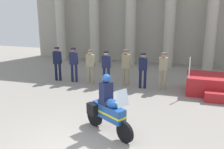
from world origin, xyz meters
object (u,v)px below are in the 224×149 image
Objects in this scene: officer_in_row_1 at (74,62)px; officer_in_row_2 at (90,64)px; officer_in_row_6 at (163,68)px; motorcycle_with_rider at (107,109)px; officer_in_row_4 at (126,65)px; officer_in_row_0 at (57,61)px; officer_in_row_3 at (106,65)px; officer_in_row_5 at (143,68)px.

officer_in_row_2 is at bearing 170.32° from officer_in_row_1.
officer_in_row_6 is at bearing 175.45° from officer_in_row_1.
motorcycle_with_rider is at bearing 71.05° from officer_in_row_6.
officer_in_row_4 is (2.62, 0.07, 0.02)m from officer_in_row_1.
officer_in_row_1 is 2.62m from officer_in_row_4.
motorcycle_with_rider reaches higher than officer_in_row_4.
motorcycle_with_rider is (3.12, -4.68, -0.22)m from officer_in_row_1.
officer_in_row_1 is 0.90× the size of motorcycle_with_rider.
officer_in_row_6 is at bearing 172.22° from officer_in_row_4.
officer_in_row_0 is 0.99× the size of officer_in_row_6.
officer_in_row_3 is (0.79, -0.00, -0.01)m from officer_in_row_2.
officer_in_row_3 is 1.00× the size of officer_in_row_5.
officer_in_row_2 is 0.88× the size of motorcycle_with_rider.
motorcycle_with_rider is at bearing 92.09° from officer_in_row_4.
officer_in_row_3 is 0.93m from officer_in_row_4.
officer_in_row_4 reaches higher than officer_in_row_0.
officer_in_row_4 is at bearing -178.55° from officer_in_row_2.
officer_in_row_3 is at bearing 174.27° from officer_in_row_0.
officer_in_row_2 is 5.10m from motorcycle_with_rider.
officer_in_row_2 is 2.55m from officer_in_row_5.
officer_in_row_0 is at bearing -4.87° from officer_in_row_5.
officer_in_row_4 reaches higher than officer_in_row_3.
officer_in_row_1 is 1.03× the size of officer_in_row_3.
motorcycle_with_rider reaches higher than officer_in_row_1.
officer_in_row_3 is at bearing 172.97° from officer_in_row_1.
officer_in_row_5 is (3.45, -0.08, -0.03)m from officer_in_row_1.
officer_in_row_1 reaches higher than officer_in_row_0.
motorcycle_with_rider is (0.50, -4.76, -0.23)m from officer_in_row_4.
officer_in_row_0 is 1.02× the size of officer_in_row_2.
officer_in_row_4 is at bearing -173.91° from officer_in_row_3.
officer_in_row_3 is (2.58, -0.08, -0.03)m from officer_in_row_0.
officer_in_row_2 is 1.01× the size of officer_in_row_5.
motorcycle_with_rider is (2.22, -4.59, -0.20)m from officer_in_row_2.
officer_in_row_2 is at bearing -4.00° from officer_in_row_3.
officer_in_row_4 reaches higher than officer_in_row_6.
officer_in_row_0 is 1.00× the size of officer_in_row_1.
officer_in_row_0 is 1.03× the size of officer_in_row_5.
officer_in_row_4 is at bearing 129.86° from motorcycle_with_rider.
officer_in_row_1 is at bearing 157.47° from motorcycle_with_rider.
officer_in_row_5 is (4.33, -0.07, -0.03)m from officer_in_row_0.
officer_in_row_5 is at bearing 119.69° from motorcycle_with_rider.
officer_in_row_1 is (0.88, 0.01, 0.00)m from officer_in_row_0.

